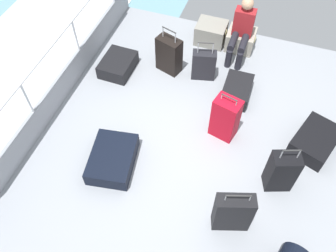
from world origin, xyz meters
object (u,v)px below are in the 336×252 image
suitcase_0 (113,159)px  suitcase_8 (225,118)px  cargo_crate_0 (211,33)px  suitcase_4 (315,141)px  suitcase_7 (118,65)px  suitcase_2 (237,90)px  suitcase_5 (233,212)px  cargo_crate_1 (241,40)px  suitcase_6 (169,55)px  passenger_seated (242,29)px  suitcase_1 (204,65)px  suitcase_3 (281,171)px

suitcase_0 → suitcase_8: bearing=37.8°
cargo_crate_0 → suitcase_4: size_ratio=0.63×
suitcase_7 → suitcase_2: bearing=2.4°
suitcase_5 → suitcase_4: bearing=60.6°
cargo_crate_1 → suitcase_8: bearing=-84.8°
cargo_crate_1 → cargo_crate_0: bearing=-178.6°
suitcase_6 → cargo_crate_1: bearing=43.2°
suitcase_2 → suitcase_5: bearing=-79.5°
cargo_crate_1 → passenger_seated: (-0.00, -0.18, 0.36)m
suitcase_5 → cargo_crate_0: bearing=109.1°
passenger_seated → cargo_crate_0: bearing=163.5°
suitcase_1 → suitcase_7: suitcase_1 is taller
suitcase_4 → suitcase_5: bearing=-119.4°
suitcase_6 → cargo_crate_0: bearing=63.3°
suitcase_1 → suitcase_8: suitcase_8 is taller
suitcase_4 → suitcase_0: bearing=-154.9°
cargo_crate_0 → suitcase_1: bearing=-82.7°
cargo_crate_1 → suitcase_1: 1.04m
cargo_crate_0 → suitcase_4: (2.04, -1.76, -0.06)m
suitcase_5 → suitcase_7: suitcase_5 is taller
cargo_crate_1 → suitcase_7: size_ratio=0.79×
suitcase_0 → suitcase_1: suitcase_1 is taller
suitcase_5 → suitcase_7: (-2.45, 2.08, -0.23)m
suitcase_7 → suitcase_8: suitcase_8 is taller
suitcase_5 → suitcase_1: bearing=113.3°
suitcase_8 → cargo_crate_0: bearing=110.2°
cargo_crate_1 → suitcase_1: (-0.43, -0.94, 0.09)m
suitcase_2 → suitcase_8: 0.84m
suitcase_2 → suitcase_6: bearing=170.0°
suitcase_0 → cargo_crate_1: bearing=69.2°
suitcase_2 → suitcase_3: (0.87, -1.40, 0.21)m
passenger_seated → suitcase_5: 3.23m
suitcase_0 → suitcase_3: 2.27m
passenger_seated → suitcase_7: size_ratio=1.59×
suitcase_1 → suitcase_8: 1.21m
suitcase_1 → suitcase_4: (1.92, -0.83, -0.14)m
suitcase_7 → suitcase_4: bearing=-8.7°
suitcase_0 → suitcase_3: size_ratio=1.04×
suitcase_7 → suitcase_6: bearing=20.3°
suitcase_8 → suitcase_5: bearing=-72.6°
suitcase_2 → suitcase_6: 1.27m
passenger_seated → suitcase_2: size_ratio=1.63×
suitcase_1 → suitcase_3: size_ratio=0.88×
suitcase_0 → suitcase_2: (1.35, 1.83, 0.01)m
cargo_crate_0 → suitcase_8: (0.73, -1.97, 0.17)m
suitcase_8 → suitcase_0: bearing=-142.2°
cargo_crate_1 → suitcase_2: bearing=-80.1°
cargo_crate_0 → suitcase_1: size_ratio=0.76×
suitcase_8 → suitcase_7: bearing=160.4°
suitcase_6 → suitcase_2: bearing=-10.0°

